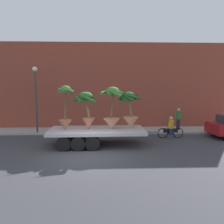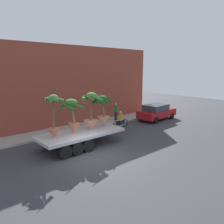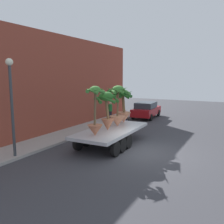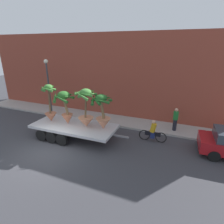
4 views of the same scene
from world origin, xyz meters
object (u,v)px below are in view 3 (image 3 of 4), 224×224
at_px(flatbed_trailer, 110,133).
at_px(street_lamp, 11,95).
at_px(potted_palm_rear, 118,108).
at_px(potted_palm_front, 95,114).
at_px(potted_palm_middle, 123,107).
at_px(cyclist, 124,119).
at_px(pedestrian_near_gate, 110,111).
at_px(parked_car, 146,110).
at_px(potted_palm_extra, 107,108).

relative_size(flatbed_trailer, street_lamp, 1.40).
relative_size(potted_palm_rear, potted_palm_front, 0.97).
bearing_deg(potted_palm_middle, cyclist, 24.61).
height_order(potted_palm_rear, cyclist, potted_palm_rear).
relative_size(potted_palm_front, cyclist, 1.44).
xyz_separation_m(cyclist, pedestrian_near_gate, (1.22, 1.99, 0.37)).
height_order(flatbed_trailer, street_lamp, street_lamp).
xyz_separation_m(parked_car, street_lamp, (-14.51, 1.53, 2.40)).
bearing_deg(potted_palm_extra, cyclist, 15.99).
xyz_separation_m(potted_palm_extra, parked_car, (10.56, 1.56, -1.47)).
relative_size(flatbed_trailer, pedestrian_near_gate, 3.96).
height_order(potted_palm_extra, cyclist, potted_palm_extra).
bearing_deg(pedestrian_near_gate, potted_palm_front, -155.97).
bearing_deg(cyclist, potted_palm_middle, -155.39).
xyz_separation_m(potted_palm_front, potted_palm_extra, (1.27, 0.02, 0.13)).
bearing_deg(potted_palm_middle, potted_palm_front, -176.21).
height_order(potted_palm_front, street_lamp, street_lamp).
bearing_deg(potted_palm_rear, potted_palm_extra, -176.38).
bearing_deg(potted_palm_front, parked_car, 7.60).
xyz_separation_m(potted_palm_rear, potted_palm_front, (-2.81, -0.12, 0.02)).
height_order(flatbed_trailer, pedestrian_near_gate, pedestrian_near_gate).
bearing_deg(pedestrian_near_gate, street_lamp, -177.21).
relative_size(cyclist, street_lamp, 0.38).
distance_m(potted_palm_front, street_lamp, 4.23).
bearing_deg(potted_palm_rear, parked_car, 9.19).
height_order(potted_palm_front, cyclist, potted_palm_front).
distance_m(cyclist, pedestrian_near_gate, 2.37).
bearing_deg(potted_palm_middle, flatbed_trailer, -174.03).
distance_m(potted_palm_rear, cyclist, 4.65).
relative_size(cyclist, parked_car, 0.41).
distance_m(parked_car, street_lamp, 14.78).
bearing_deg(potted_palm_extra, pedestrian_near_gate, 27.69).
height_order(pedestrian_near_gate, street_lamp, street_lamp).
bearing_deg(cyclist, pedestrian_near_gate, 58.44).
bearing_deg(pedestrian_near_gate, parked_car, -29.27).
distance_m(potted_palm_rear, street_lamp, 6.33).
relative_size(potted_palm_extra, parked_car, 0.51).
relative_size(potted_palm_middle, pedestrian_near_gate, 1.33).
relative_size(potted_palm_extra, pedestrian_near_gate, 1.33).
height_order(potted_palm_middle, pedestrian_near_gate, potted_palm_middle).
xyz_separation_m(potted_palm_middle, pedestrian_near_gate, (4.25, 3.38, -1.05)).
height_order(potted_palm_extra, pedestrian_near_gate, potted_palm_extra).
bearing_deg(potted_palm_middle, potted_palm_extra, -174.87).
height_order(potted_palm_front, pedestrian_near_gate, potted_palm_front).
relative_size(parked_car, pedestrian_near_gate, 2.61).
xyz_separation_m(potted_palm_extra, cyclist, (5.67, 1.62, -1.63)).
relative_size(potted_palm_rear, street_lamp, 0.53).
bearing_deg(flatbed_trailer, potted_palm_front, -179.27).
bearing_deg(flatbed_trailer, pedestrian_near_gate, 28.99).
xyz_separation_m(flatbed_trailer, cyclist, (5.31, 1.63, -0.10)).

